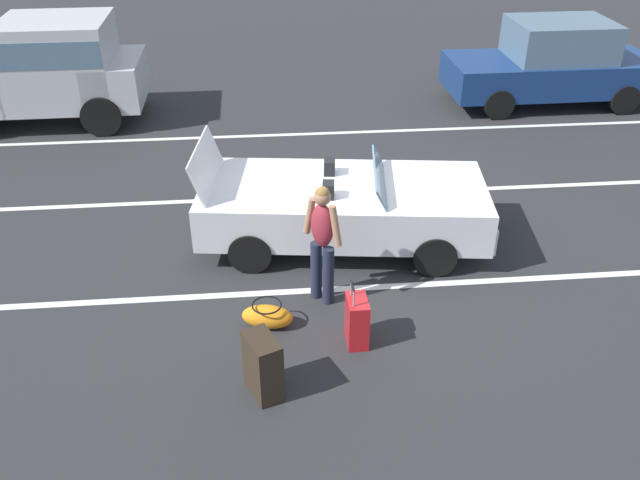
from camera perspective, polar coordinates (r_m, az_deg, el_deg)
ground_plane at (r=10.01m, az=1.90°, el=-0.08°), size 80.00×80.00×0.00m
lot_line_near at (r=9.00m, az=2.84°, el=-4.17°), size 18.00×0.12×0.01m
lot_line_mid at (r=11.28m, az=1.00°, el=3.85°), size 18.00×0.12×0.01m
lot_line_far at (r=13.71m, az=-0.21°, el=9.10°), size 18.00×0.12×0.01m
convertible_car at (r=9.71m, az=3.14°, el=2.87°), size 4.32×2.26×1.53m
suitcase_large_black at (r=7.28m, az=-4.87°, el=-10.71°), size 0.45×0.55×0.74m
suitcase_medium_bright at (r=7.95m, az=3.18°, el=-6.93°), size 0.25×0.40×0.84m
duffel_bag at (r=8.28m, az=-4.54°, el=-6.53°), size 0.69×0.44×0.34m
traveler_person at (r=8.28m, az=0.20°, el=0.12°), size 0.49×0.49×1.65m
parked_pickup_truck_near at (r=15.16m, az=-23.02°, el=13.31°), size 5.02×2.13×2.10m
parked_sedan_far at (r=15.97m, az=19.30°, el=14.05°), size 4.52×1.92×1.82m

